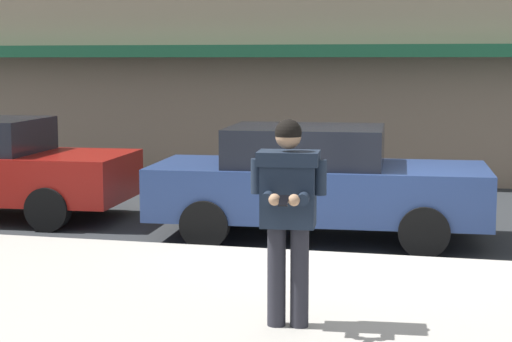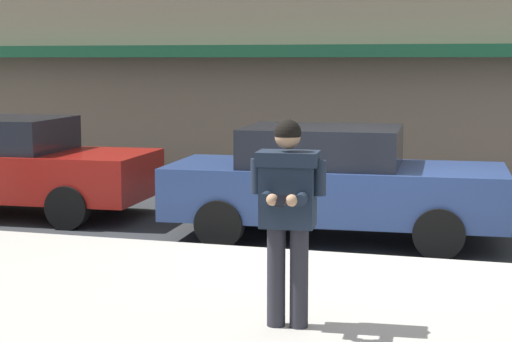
{
  "view_description": "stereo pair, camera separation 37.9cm",
  "coord_description": "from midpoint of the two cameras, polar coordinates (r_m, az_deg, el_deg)",
  "views": [
    {
      "loc": [
        1.11,
        -10.23,
        2.44
      ],
      "look_at": [
        -0.56,
        -3.15,
        1.49
      ],
      "focal_mm": 60.0,
      "sensor_mm": 36.0,
      "label": 1
    },
    {
      "loc": [
        1.48,
        -10.13,
        2.44
      ],
      "look_at": [
        -0.56,
        -3.15,
        1.49
      ],
      "focal_mm": 60.0,
      "sensor_mm": 36.0,
      "label": 2
    }
  ],
  "objects": [
    {
      "name": "ground_plane",
      "position": [
        10.55,
        5.91,
        -5.97
      ],
      "size": [
        80.0,
        80.0,
        0.0
      ],
      "primitive_type": "plane",
      "color": "#2B2D30"
    },
    {
      "name": "sidewalk",
      "position": [
        7.71,
        10.63,
        -10.6
      ],
      "size": [
        32.0,
        5.3,
        0.14
      ],
      "primitive_type": "cube",
      "color": "#A8A399",
      "rests_on": "ground"
    },
    {
      "name": "curb_paint_line",
      "position": [
        10.52,
        11.38,
        -6.1
      ],
      "size": [
        28.0,
        0.12,
        0.01
      ],
      "primitive_type": "cube",
      "color": "silver",
      "rests_on": "ground"
    },
    {
      "name": "parked_sedan_mid",
      "position": [
        11.63,
        3.09,
        -0.71
      ],
      "size": [
        4.61,
        2.14,
        1.54
      ],
      "color": "navy",
      "rests_on": "ground"
    },
    {
      "name": "man_texting_on_phone",
      "position": [
        7.28,
        0.67,
        -1.96
      ],
      "size": [
        0.65,
        0.6,
        1.81
      ],
      "color": "#23232B",
      "rests_on": "sidewalk"
    }
  ]
}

